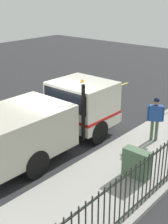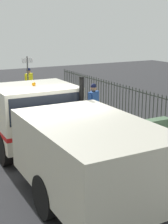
{
  "view_description": "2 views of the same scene",
  "coord_description": "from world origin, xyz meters",
  "px_view_note": "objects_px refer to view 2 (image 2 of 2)",
  "views": [
    {
      "loc": [
        7.95,
        -7.55,
        5.65
      ],
      "look_at": [
        1.55,
        -0.1,
        1.79
      ],
      "focal_mm": 50.2,
      "sensor_mm": 36.0,
      "label": 1
    },
    {
      "loc": [
        -3.38,
        -7.98,
        4.01
      ],
      "look_at": [
        1.67,
        1.21,
        1.26
      ],
      "focal_mm": 53.71,
      "sensor_mm": 36.0,
      "label": 2
    }
  ],
  "objects_px": {
    "worker_standing": "(93,101)",
    "street_sign": "(28,75)",
    "utility_cabinet": "(157,133)",
    "work_truck": "(59,131)",
    "pedestrian_distant": "(29,80)"
  },
  "relations": [
    {
      "from": "utility_cabinet",
      "to": "street_sign",
      "type": "distance_m",
      "value": 7.7
    },
    {
      "from": "worker_standing",
      "to": "utility_cabinet",
      "type": "relative_size",
      "value": 1.89
    },
    {
      "from": "work_truck",
      "to": "worker_standing",
      "type": "distance_m",
      "value": 3.98
    },
    {
      "from": "work_truck",
      "to": "pedestrian_distant",
      "type": "distance_m",
      "value": 9.27
    },
    {
      "from": "work_truck",
      "to": "street_sign",
      "type": "height_order",
      "value": "work_truck"
    },
    {
      "from": "utility_cabinet",
      "to": "street_sign",
      "type": "relative_size",
      "value": 0.39
    },
    {
      "from": "work_truck",
      "to": "pedestrian_distant",
      "type": "relative_size",
      "value": 3.93
    },
    {
      "from": "street_sign",
      "to": "utility_cabinet",
      "type": "bearing_deg",
      "value": -77.12
    },
    {
      "from": "utility_cabinet",
      "to": "pedestrian_distant",
      "type": "bearing_deg",
      "value": 97.86
    },
    {
      "from": "worker_standing",
      "to": "utility_cabinet",
      "type": "bearing_deg",
      "value": 74.58
    },
    {
      "from": "utility_cabinet",
      "to": "street_sign",
      "type": "height_order",
      "value": "street_sign"
    },
    {
      "from": "worker_standing",
      "to": "street_sign",
      "type": "height_order",
      "value": "street_sign"
    },
    {
      "from": "worker_standing",
      "to": "pedestrian_distant",
      "type": "bearing_deg",
      "value": -119.61
    },
    {
      "from": "work_truck",
      "to": "street_sign",
      "type": "xyz_separation_m",
      "value": [
        1.89,
        7.68,
        0.35
      ]
    },
    {
      "from": "pedestrian_distant",
      "to": "street_sign",
      "type": "relative_size",
      "value": 0.7
    }
  ]
}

